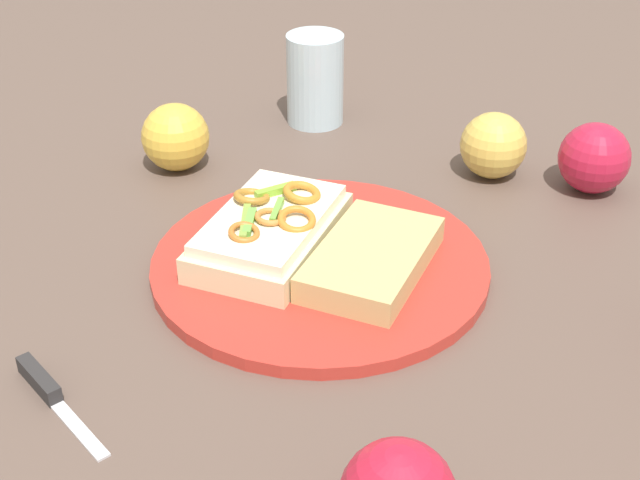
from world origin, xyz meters
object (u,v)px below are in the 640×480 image
(bread_slice_side, at_px, (372,259))
(drinking_glass, at_px, (315,79))
(plate, at_px, (320,265))
(apple_1, at_px, (175,137))
(apple_3, at_px, (594,158))
(apple_2, at_px, (492,145))
(knife, at_px, (49,391))
(sandwich, at_px, (270,230))

(bread_slice_side, distance_m, drinking_glass, 0.35)
(plate, xyz_separation_m, bread_slice_side, (-0.04, -0.02, 0.02))
(apple_1, distance_m, apple_3, 0.44)
(bread_slice_side, bearing_deg, apple_1, 65.87)
(apple_2, height_order, drinking_glass, drinking_glass)
(apple_1, relative_size, apple_2, 1.03)
(apple_3, height_order, drinking_glass, drinking_glass)
(bread_slice_side, height_order, knife, bread_slice_side)
(drinking_glass, relative_size, knife, 0.85)
(apple_1, bearing_deg, drinking_glass, -95.97)
(apple_3, relative_size, knife, 0.58)
(sandwich, height_order, knife, sandwich)
(plate, relative_size, apple_3, 4.13)
(apple_1, xyz_separation_m, drinking_glass, (-0.02, -0.19, 0.02))
(apple_1, bearing_deg, apple_3, -141.70)
(plate, relative_size, apple_2, 4.29)
(sandwich, relative_size, bread_slice_side, 1.29)
(apple_1, height_order, apple_3, same)
(plate, height_order, bread_slice_side, bread_slice_side)
(apple_3, relative_size, drinking_glass, 0.69)
(sandwich, height_order, apple_2, apple_2)
(plate, distance_m, knife, 0.26)
(plate, height_order, apple_3, apple_3)
(sandwich, bearing_deg, apple_2, -31.92)
(plate, distance_m, drinking_glass, 0.33)
(apple_3, bearing_deg, sandwich, 67.14)
(bread_slice_side, distance_m, apple_1, 0.30)
(plate, relative_size, drinking_glass, 2.83)
(apple_1, distance_m, apple_2, 0.34)
(drinking_glass, bearing_deg, sandwich, 127.59)
(bread_slice_side, xyz_separation_m, apple_1, (0.30, -0.01, 0.01))
(apple_3, xyz_separation_m, knife, (0.11, 0.57, -0.03))
(plate, relative_size, apple_1, 4.15)
(apple_2, height_order, knife, apple_2)
(bread_slice_side, height_order, apple_3, apple_3)
(sandwich, xyz_separation_m, bread_slice_side, (-0.09, -0.04, -0.01))
(sandwich, bearing_deg, bread_slice_side, -90.27)
(drinking_glass, distance_m, knife, 0.53)
(bread_slice_side, xyz_separation_m, apple_3, (-0.05, -0.29, 0.01))
(apple_1, bearing_deg, plate, 172.36)
(sandwich, relative_size, apple_3, 2.59)
(bread_slice_side, distance_m, apple_2, 0.24)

